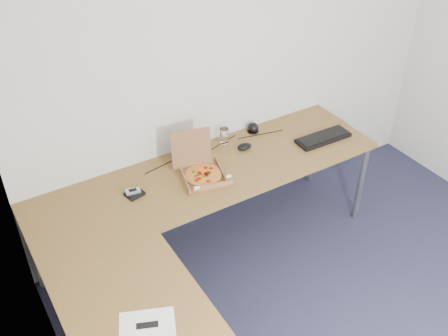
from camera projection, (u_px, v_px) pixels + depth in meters
room_shell at (441, 201)px, 2.53m from camera, size 3.50×3.50×2.50m
desk at (198, 228)px, 3.18m from camera, size 2.50×2.20×0.73m
pizza_box at (202, 172)px, 3.54m from camera, size 0.28×0.32×0.28m
drinking_glass at (224, 136)px, 3.86m from camera, size 0.07×0.07×0.12m
keyboard at (323, 138)px, 3.92m from camera, size 0.43×0.16×0.03m
mouse at (244, 147)px, 3.82m from camera, size 0.11×0.08×0.04m
wallet at (135, 194)px, 3.39m from camera, size 0.13×0.11×0.02m
phone at (133, 191)px, 3.38m from camera, size 0.10×0.07×0.02m
paper_sheet at (147, 325)px, 2.57m from camera, size 0.33×0.28×0.00m
dome_speaker at (253, 127)px, 4.00m from camera, size 0.09×0.09×0.08m
cable_bundle at (212, 149)px, 3.82m from camera, size 0.55×0.11×0.01m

